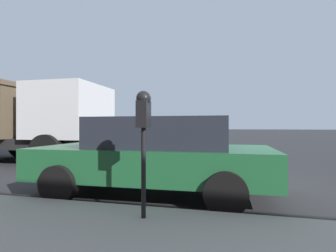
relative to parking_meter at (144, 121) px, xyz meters
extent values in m
plane|color=#2B2B2D|center=(2.67, -0.79, -1.35)|extent=(220.00, 220.00, 0.00)
cylinder|color=black|center=(0.00, 0.00, -0.66)|extent=(0.06, 0.06, 1.14)
cube|color=black|center=(0.00, 0.00, 0.08)|extent=(0.20, 0.14, 0.34)
sphere|color=black|center=(0.00, 0.00, 0.28)|extent=(0.19, 0.19, 0.19)
cube|color=gold|center=(0.11, 0.00, 0.04)|extent=(0.01, 0.11, 0.12)
cube|color=black|center=(0.11, 0.00, 0.16)|extent=(0.01, 0.10, 0.08)
cube|color=#1E5B33|center=(1.64, 0.38, -0.75)|extent=(2.05, 4.42, 0.57)
cube|color=#232833|center=(1.64, 0.20, -0.19)|extent=(1.77, 2.49, 0.55)
cylinder|color=black|center=(0.63, 1.71, -1.03)|extent=(0.24, 0.65, 0.64)
cylinder|color=black|center=(2.57, 1.76, -1.03)|extent=(0.24, 0.65, 0.64)
cylinder|color=black|center=(0.70, -1.00, -1.03)|extent=(0.24, 0.65, 0.64)
cylinder|color=black|center=(2.64, -0.95, -1.03)|extent=(0.24, 0.65, 0.64)
cube|color=black|center=(4.77, 6.84, -0.66)|extent=(2.33, 7.16, 0.35)
cube|color=silver|center=(4.84, 4.35, 0.43)|extent=(2.59, 2.20, 1.82)
cylinder|color=black|center=(6.10, 4.38, -0.83)|extent=(0.33, 1.05, 1.04)
cylinder|color=black|center=(3.57, 4.32, -0.83)|extent=(0.33, 1.05, 1.04)
cylinder|color=black|center=(6.02, 7.58, -0.83)|extent=(0.33, 1.05, 1.04)
camera|label=1|loc=(-3.15, -1.10, -0.07)|focal=28.00mm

